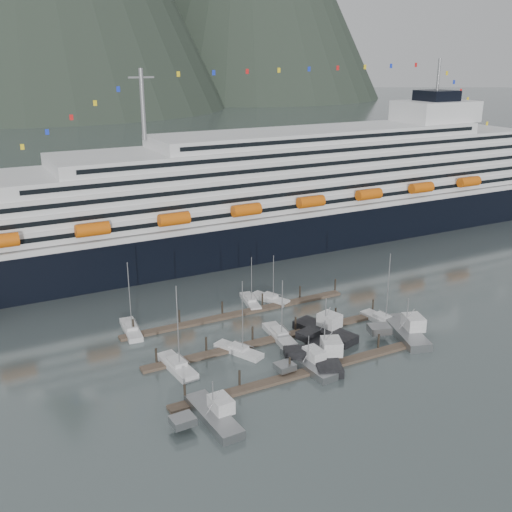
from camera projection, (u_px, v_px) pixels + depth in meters
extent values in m
plane|color=#465352|center=(302.00, 342.00, 107.72)|extent=(1600.00, 1600.00, 0.00)
cube|color=black|center=(274.00, 229.00, 163.66)|extent=(210.00, 28.00, 12.00)
cube|color=silver|center=(274.00, 206.00, 161.60)|extent=(205.80, 27.44, 1.50)
cube|color=silver|center=(290.00, 194.00, 162.99)|extent=(185.00, 26.00, 3.20)
cube|color=black|center=(317.00, 204.00, 151.98)|extent=(175.75, 0.20, 1.00)
cube|color=silver|center=(297.00, 182.00, 162.85)|extent=(180.00, 25.00, 3.20)
cube|color=black|center=(322.00, 190.00, 152.27)|extent=(171.00, 0.20, 1.00)
cube|color=silver|center=(303.00, 170.00, 162.72)|extent=(172.00, 24.00, 3.20)
cube|color=black|center=(328.00, 177.00, 152.55)|extent=(163.40, 0.20, 1.00)
cube|color=silver|center=(310.00, 158.00, 162.59)|extent=(160.00, 23.00, 3.20)
cube|color=black|center=(334.00, 163.00, 152.84)|extent=(152.00, 0.20, 1.00)
cube|color=silver|center=(316.00, 146.00, 162.49)|extent=(140.00, 22.00, 3.00)
cube|color=black|center=(340.00, 150.00, 153.17)|extent=(133.00, 0.20, 1.00)
cube|color=silver|center=(323.00, 134.00, 162.43)|extent=(95.00, 20.00, 3.00)
cube|color=black|center=(345.00, 138.00, 153.94)|extent=(90.25, 0.20, 1.00)
cube|color=silver|center=(435.00, 111.00, 178.65)|extent=(22.00, 16.00, 6.00)
cube|color=black|center=(437.00, 96.00, 177.22)|extent=(10.00, 10.00, 3.00)
cylinder|color=gray|center=(143.00, 105.00, 137.36)|extent=(1.00, 1.00, 16.00)
cylinder|color=gray|center=(438.00, 76.00, 175.48)|extent=(0.80, 0.80, 10.00)
cylinder|color=#DA5A0B|center=(0.00, 241.00, 116.86)|extent=(7.00, 2.80, 2.80)
cylinder|color=#DA5A0B|center=(93.00, 229.00, 124.80)|extent=(7.00, 2.80, 2.80)
cylinder|color=#DA5A0B|center=(174.00, 219.00, 132.74)|extent=(7.00, 2.80, 2.80)
cylinder|color=#DA5A0B|center=(246.00, 210.00, 140.68)|extent=(7.00, 2.80, 2.80)
cylinder|color=#DA5A0B|center=(311.00, 202.00, 148.62)|extent=(7.00, 2.80, 2.80)
cylinder|color=#DA5A0B|center=(369.00, 194.00, 156.56)|extent=(7.00, 2.80, 2.80)
cylinder|color=#DA5A0B|center=(421.00, 188.00, 164.51)|extent=(7.00, 2.80, 2.80)
cylinder|color=#DA5A0B|center=(469.00, 182.00, 172.45)|extent=(7.00, 2.80, 2.80)
cube|color=#4E4032|center=(309.00, 371.00, 97.04)|extent=(48.00, 2.00, 0.50)
cylinder|color=black|center=(185.00, 394.00, 88.33)|extent=(0.36, 0.36, 3.20)
cylinder|color=black|center=(240.00, 380.00, 92.30)|extent=(0.36, 0.36, 3.20)
cylinder|color=black|center=(290.00, 366.00, 96.27)|extent=(0.36, 0.36, 3.20)
cylinder|color=black|center=(336.00, 354.00, 100.24)|extent=(0.36, 0.36, 3.20)
cylinder|color=black|center=(378.00, 343.00, 104.21)|extent=(0.36, 0.36, 3.20)
cylinder|color=black|center=(418.00, 332.00, 108.18)|extent=(0.36, 0.36, 3.20)
cube|color=#4E4032|center=(270.00, 340.00, 107.95)|extent=(48.00, 2.00, 0.50)
cylinder|color=black|center=(156.00, 357.00, 99.25)|extent=(0.36, 0.36, 3.20)
cylinder|color=black|center=(206.00, 346.00, 103.22)|extent=(0.36, 0.36, 3.20)
cylinder|color=black|center=(253.00, 335.00, 107.19)|extent=(0.36, 0.36, 3.20)
cylinder|color=black|center=(295.00, 325.00, 111.16)|extent=(0.36, 0.36, 3.20)
cylinder|color=black|center=(335.00, 316.00, 115.13)|extent=(0.36, 0.36, 3.20)
cylinder|color=black|center=(373.00, 307.00, 119.10)|extent=(0.36, 0.36, 3.20)
cube|color=#4E4032|center=(238.00, 314.00, 118.87)|extent=(48.00, 2.00, 0.50)
cylinder|color=black|center=(133.00, 327.00, 110.16)|extent=(0.36, 0.36, 3.20)
cylinder|color=black|center=(179.00, 318.00, 114.13)|extent=(0.36, 0.36, 3.20)
cylinder|color=black|center=(222.00, 309.00, 118.10)|extent=(0.36, 0.36, 3.20)
cylinder|color=black|center=(262.00, 301.00, 122.07)|extent=(0.36, 0.36, 3.20)
cylinder|color=black|center=(300.00, 293.00, 126.04)|extent=(0.36, 0.36, 3.20)
cylinder|color=black|center=(335.00, 286.00, 130.01)|extent=(0.36, 0.36, 3.20)
cube|color=beige|center=(177.00, 368.00, 98.22)|extent=(3.84, 10.34, 1.57)
cube|color=beige|center=(177.00, 362.00, 97.89)|extent=(2.56, 3.73, 0.90)
cylinder|color=gray|center=(178.00, 327.00, 94.96)|extent=(0.18, 0.18, 13.96)
cube|color=beige|center=(239.00, 352.00, 103.55)|extent=(6.18, 9.49, 1.31)
cube|color=beige|center=(239.00, 347.00, 103.29)|extent=(3.08, 3.75, 0.75)
cylinder|color=gray|center=(242.00, 316.00, 100.83)|extent=(0.15, 0.15, 12.65)
cube|color=beige|center=(279.00, 337.00, 109.11)|extent=(3.96, 10.44, 1.50)
cube|color=beige|center=(279.00, 332.00, 108.80)|extent=(2.55, 3.79, 0.86)
cylinder|color=gray|center=(282.00, 308.00, 106.31)|extent=(0.17, 0.17, 10.56)
cube|color=beige|center=(131.00, 331.00, 111.43)|extent=(3.53, 10.14, 1.39)
cube|color=beige|center=(131.00, 326.00, 111.15)|extent=(2.31, 3.65, 0.79)
cylinder|color=gray|center=(130.00, 297.00, 108.27)|extent=(0.16, 0.16, 13.18)
cube|color=beige|center=(270.00, 300.00, 125.63)|extent=(5.77, 9.06, 1.36)
cube|color=beige|center=(270.00, 296.00, 125.36)|extent=(3.00, 3.59, 0.78)
cylinder|color=gray|center=(273.00, 277.00, 123.43)|extent=(0.16, 0.16, 9.36)
cube|color=beige|center=(250.00, 302.00, 124.32)|extent=(4.08, 9.45, 1.22)
cube|color=beige|center=(250.00, 299.00, 124.08)|extent=(2.36, 3.50, 0.70)
cylinder|color=gray|center=(252.00, 280.00, 121.78)|extent=(0.14, 0.14, 9.66)
cube|color=beige|center=(382.00, 321.00, 115.53)|extent=(3.94, 9.57, 1.45)
cube|color=beige|center=(382.00, 317.00, 115.23)|extent=(2.49, 3.50, 0.83)
cylinder|color=gray|center=(388.00, 287.00, 112.49)|extent=(0.17, 0.17, 13.27)
cube|color=gray|center=(213.00, 418.00, 84.38)|extent=(4.08, 12.52, 1.90)
cube|color=gray|center=(183.00, 421.00, 81.73)|extent=(3.37, 2.89, 1.14)
cube|color=beige|center=(221.00, 404.00, 84.39)|extent=(2.86, 3.84, 2.09)
cube|color=black|center=(221.00, 399.00, 84.15)|extent=(2.65, 3.59, 0.47)
cylinder|color=gray|center=(213.00, 397.00, 83.28)|extent=(0.15, 0.15, 4.75)
cube|color=black|center=(324.00, 359.00, 100.84)|extent=(8.50, 13.18, 2.28)
cube|color=black|center=(296.00, 352.00, 99.92)|extent=(4.63, 4.01, 1.37)
cube|color=beige|center=(331.00, 346.00, 100.24)|extent=(4.37, 4.69, 2.51)
cube|color=black|center=(332.00, 342.00, 99.95)|extent=(4.06, 4.37, 0.57)
cylinder|color=gray|center=(324.00, 336.00, 99.51)|extent=(0.18, 0.18, 5.71)
cube|color=gray|center=(308.00, 365.00, 98.86)|extent=(3.88, 12.34, 1.74)
cube|color=gray|center=(285.00, 366.00, 96.26)|extent=(3.12, 2.86, 1.04)
cube|color=beige|center=(314.00, 354.00, 98.94)|extent=(2.66, 3.80, 1.91)
cube|color=black|center=(314.00, 350.00, 98.72)|extent=(2.47, 3.54, 0.43)
cylinder|color=gray|center=(308.00, 348.00, 97.87)|extent=(0.14, 0.14, 4.35)
cube|color=gray|center=(405.00, 334.00, 109.81)|extent=(8.04, 14.22, 2.27)
cube|color=gray|center=(379.00, 329.00, 108.49)|extent=(4.59, 4.03, 1.36)
cube|color=beige|center=(413.00, 322.00, 109.32)|extent=(4.27, 4.86, 2.50)
cube|color=black|center=(414.00, 318.00, 109.03)|extent=(3.97, 4.53, 0.57)
cylinder|color=gray|center=(407.00, 313.00, 108.48)|extent=(0.18, 0.18, 5.68)
cube|color=black|center=(325.00, 334.00, 110.06)|extent=(7.51, 13.12, 2.27)
cube|color=black|center=(308.00, 334.00, 106.45)|extent=(4.48, 3.74, 1.36)
cube|color=beige|center=(330.00, 320.00, 110.17)|extent=(4.12, 4.50, 2.49)
cube|color=black|center=(330.00, 316.00, 109.89)|extent=(3.83, 4.19, 0.57)
cylinder|color=gray|center=(326.00, 313.00, 108.73)|extent=(0.18, 0.18, 5.67)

